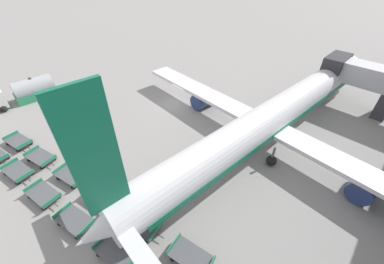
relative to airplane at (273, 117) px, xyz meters
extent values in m
plane|color=gray|center=(-13.90, -1.71, -3.10)|extent=(500.00, 500.00, 0.00)
cube|color=#2D2D33|center=(1.65, 14.69, 1.75)|extent=(2.60, 4.67, 3.14)
cube|color=#38383D|center=(8.87, 14.37, -1.33)|extent=(1.72, 2.81, 3.54)
cylinder|color=white|center=(0.07, 0.64, 0.17)|extent=(8.02, 40.56, 3.54)
sphere|color=white|center=(2.32, 20.72, 0.17)|extent=(3.36, 3.36, 3.36)
cone|color=white|center=(-2.18, -19.44, 0.17)|extent=(3.81, 4.59, 3.36)
cube|color=#146B4C|center=(-2.11, -18.78, 6.07)|extent=(0.57, 2.67, 8.27)
cube|color=white|center=(-2.12, -18.89, 0.70)|extent=(11.34, 2.38, 0.24)
cube|color=white|center=(-0.11, -0.97, -0.63)|extent=(40.38, 7.29, 0.44)
cylinder|color=navy|center=(10.11, -1.71, -1.89)|extent=(2.51, 3.48, 2.16)
cylinder|color=navy|center=(-10.24, 0.57, -1.89)|extent=(2.51, 3.48, 2.16)
cube|color=#146B4C|center=(0.07, 0.64, -0.45)|extent=(7.64, 36.55, 0.64)
cylinder|color=#56565B|center=(1.47, 13.09, -1.64)|extent=(0.24, 0.24, 1.84)
sphere|color=black|center=(1.47, 13.09, -2.55)|extent=(1.09, 1.09, 1.09)
cylinder|color=#56565B|center=(2.27, -3.68, -1.64)|extent=(0.24, 0.24, 1.84)
sphere|color=black|center=(2.27, -3.68, -2.55)|extent=(1.09, 1.09, 1.09)
cylinder|color=#56565B|center=(-3.03, -3.08, -1.64)|extent=(0.24, 0.24, 1.84)
sphere|color=black|center=(-3.03, -3.08, -2.55)|extent=(1.09, 1.09, 1.09)
cube|color=#2D8C5B|center=(-30.75, -14.15, -2.52)|extent=(3.07, 5.66, 1.16)
cylinder|color=#ADB2B7|center=(-30.75, -14.15, -1.34)|extent=(2.98, 5.38, 2.51)
sphere|color=#333338|center=(-30.75, -14.15, -0.08)|extent=(0.44, 0.44, 0.44)
sphere|color=black|center=(-32.39, -18.58, -2.65)|extent=(0.90, 0.90, 0.90)
sphere|color=black|center=(-29.95, -18.81, -2.65)|extent=(0.90, 0.90, 0.90)
sphere|color=black|center=(-31.82, -12.44, -2.65)|extent=(0.90, 0.90, 0.90)
sphere|color=black|center=(-29.38, -12.66, -2.65)|extent=(0.90, 0.90, 0.90)
cube|color=#237F56|center=(-18.56, -22.26, -2.34)|extent=(0.34, 1.72, 0.32)
cube|color=#333338|center=(-18.17, -22.20, -2.67)|extent=(0.70, 0.17, 0.06)
sphere|color=black|center=(-19.09, -21.60, -2.92)|extent=(0.36, 0.36, 0.36)
cube|color=#515459|center=(-15.70, -21.62, -2.55)|extent=(3.33, 2.21, 0.10)
cube|color=#237F56|center=(-14.22, -21.38, -2.34)|extent=(0.36, 1.72, 0.32)
cube|color=#237F56|center=(-17.19, -21.86, -2.34)|extent=(0.36, 1.72, 0.32)
cube|color=#333338|center=(-13.83, -21.31, -2.67)|extent=(0.70, 0.17, 0.06)
sphere|color=black|center=(-14.52, -22.17, -2.92)|extent=(0.36, 0.36, 0.36)
sphere|color=black|center=(-14.75, -20.72, -2.92)|extent=(0.36, 0.36, 0.36)
sphere|color=black|center=(-16.65, -22.52, -2.92)|extent=(0.36, 0.36, 0.36)
sphere|color=black|center=(-16.89, -21.07, -2.92)|extent=(0.36, 0.36, 0.36)
cube|color=#515459|center=(-10.96, -21.09, -2.55)|extent=(3.31, 2.16, 0.10)
cube|color=#237F56|center=(-9.48, -20.87, -2.34)|extent=(0.33, 1.72, 0.32)
cube|color=#237F56|center=(-12.45, -21.31, -2.34)|extent=(0.33, 1.72, 0.32)
cube|color=#333338|center=(-9.09, -20.82, -2.67)|extent=(0.70, 0.16, 0.06)
sphere|color=black|center=(-9.79, -21.66, -2.92)|extent=(0.36, 0.36, 0.36)
sphere|color=black|center=(-10.00, -20.21, -2.92)|extent=(0.36, 0.36, 0.36)
sphere|color=black|center=(-11.93, -21.98, -2.92)|extent=(0.36, 0.36, 0.36)
sphere|color=black|center=(-12.14, -20.52, -2.92)|extent=(0.36, 0.36, 0.36)
cube|color=#515459|center=(-6.38, -20.46, -2.55)|extent=(3.36, 2.26, 0.10)
cube|color=#237F56|center=(-4.90, -20.19, -2.34)|extent=(0.39, 1.72, 0.32)
cube|color=#237F56|center=(-7.86, -20.74, -2.34)|extent=(0.39, 1.72, 0.32)
cube|color=#333338|center=(-4.52, -20.12, -2.67)|extent=(0.70, 0.19, 0.06)
sphere|color=black|center=(-5.18, -20.99, -2.92)|extent=(0.36, 0.36, 0.36)
sphere|color=black|center=(-5.45, -19.54, -2.92)|extent=(0.36, 0.36, 0.36)
sphere|color=black|center=(-7.31, -21.38, -2.92)|extent=(0.36, 0.36, 0.36)
sphere|color=black|center=(-7.58, -19.93, -2.92)|extent=(0.36, 0.36, 0.36)
cube|color=#515459|center=(-1.74, -19.72, -2.55)|extent=(3.26, 2.06, 0.10)
cube|color=#237F56|center=(-0.24, -19.55, -2.34)|extent=(0.27, 1.73, 0.32)
cube|color=#237F56|center=(-3.23, -19.88, -2.34)|extent=(0.27, 1.73, 0.32)
sphere|color=black|center=(-0.74, -18.87, -2.92)|extent=(0.36, 0.36, 0.36)
sphere|color=black|center=(-2.73, -20.57, -2.92)|extent=(0.36, 0.36, 0.36)
sphere|color=black|center=(-2.89, -19.10, -2.92)|extent=(0.36, 0.36, 0.36)
cube|color=#515459|center=(-20.71, -19.95, -2.55)|extent=(3.35, 2.24, 0.10)
cube|color=#237F56|center=(-19.23, -19.68, -2.34)|extent=(0.38, 1.72, 0.32)
cube|color=#237F56|center=(-22.19, -20.21, -2.34)|extent=(0.38, 1.72, 0.32)
cube|color=#333338|center=(-18.84, -19.62, -2.67)|extent=(0.70, 0.18, 0.06)
sphere|color=black|center=(-19.52, -20.48, -2.92)|extent=(0.36, 0.36, 0.36)
sphere|color=black|center=(-19.77, -19.03, -2.92)|extent=(0.36, 0.36, 0.36)
sphere|color=black|center=(-21.65, -20.86, -2.92)|extent=(0.36, 0.36, 0.36)
sphere|color=black|center=(-21.90, -19.41, -2.92)|extent=(0.36, 0.36, 0.36)
cube|color=#515459|center=(-16.09, -19.31, -2.55)|extent=(3.38, 2.32, 0.10)
cube|color=#237F56|center=(-14.62, -19.01, -2.34)|extent=(0.43, 1.71, 0.32)
cube|color=#237F56|center=(-17.57, -19.62, -2.34)|extent=(0.43, 1.71, 0.32)
cube|color=#333338|center=(-14.24, -18.93, -2.67)|extent=(0.70, 0.20, 0.06)
sphere|color=black|center=(-14.88, -19.81, -2.92)|extent=(0.36, 0.36, 0.36)
sphere|color=black|center=(-15.18, -18.37, -2.92)|extent=(0.36, 0.36, 0.36)
sphere|color=black|center=(-17.00, -20.25, -2.92)|extent=(0.36, 0.36, 0.36)
sphere|color=black|center=(-17.30, -18.81, -2.92)|extent=(0.36, 0.36, 0.36)
cube|color=#515459|center=(-11.27, -18.37, -2.55)|extent=(3.37, 2.30, 0.10)
cube|color=#237F56|center=(-9.79, -18.08, -2.34)|extent=(0.42, 1.71, 0.32)
cube|color=#237F56|center=(-12.75, -18.67, -2.34)|extent=(0.42, 1.71, 0.32)
cube|color=#333338|center=(-9.41, -18.00, -2.67)|extent=(0.70, 0.20, 0.06)
sphere|color=black|center=(-10.07, -18.88, -2.92)|extent=(0.36, 0.36, 0.36)
sphere|color=black|center=(-10.35, -17.44, -2.92)|extent=(0.36, 0.36, 0.36)
sphere|color=black|center=(-12.19, -19.31, -2.92)|extent=(0.36, 0.36, 0.36)
sphere|color=black|center=(-12.48, -17.86, -2.92)|extent=(0.36, 0.36, 0.36)
cube|color=#515459|center=(-6.91, -17.78, -2.55)|extent=(3.35, 2.25, 0.10)
cube|color=#237F56|center=(-5.43, -17.51, -2.34)|extent=(0.38, 1.72, 0.32)
cube|color=#237F56|center=(-8.40, -18.04, -2.34)|extent=(0.38, 1.72, 0.32)
cube|color=#333338|center=(-5.05, -17.45, -2.67)|extent=(0.70, 0.18, 0.06)
sphere|color=black|center=(-5.72, -18.31, -2.92)|extent=(0.36, 0.36, 0.36)
sphere|color=black|center=(-5.98, -16.86, -2.92)|extent=(0.36, 0.36, 0.36)
sphere|color=black|center=(-7.85, -18.69, -2.92)|extent=(0.36, 0.36, 0.36)
sphere|color=black|center=(-8.11, -17.24, -2.92)|extent=(0.36, 0.36, 0.36)
cube|color=#515459|center=(-2.17, -17.12, -2.55)|extent=(3.37, 2.31, 0.10)
cube|color=#237F56|center=(-0.69, -16.82, -2.34)|extent=(0.42, 1.71, 0.32)
cube|color=#237F56|center=(-3.65, -17.42, -2.34)|extent=(0.42, 1.71, 0.32)
cube|color=#333338|center=(-0.31, -16.74, -2.67)|extent=(0.70, 0.20, 0.06)
sphere|color=black|center=(-0.96, -17.62, -2.92)|extent=(0.36, 0.36, 0.36)
sphere|color=black|center=(-1.26, -16.18, -2.92)|extent=(0.36, 0.36, 0.36)
sphere|color=black|center=(-3.08, -18.05, -2.92)|extent=(0.36, 0.36, 0.36)
sphere|color=black|center=(-3.38, -16.61, -2.92)|extent=(0.36, 0.36, 0.36)
cube|color=#515459|center=(2.47, -16.33, -2.55)|extent=(3.32, 2.18, 0.10)
cube|color=#237F56|center=(0.98, -16.55, -2.34)|extent=(0.34, 1.72, 0.32)
sphere|color=black|center=(3.43, -15.43, -2.92)|extent=(0.36, 0.36, 0.36)
sphere|color=black|center=(1.51, -17.22, -2.92)|extent=(0.36, 0.36, 0.36)
sphere|color=black|center=(1.29, -15.76, -2.92)|extent=(0.36, 0.36, 0.36)
camera|label=1|loc=(7.71, -22.07, 14.61)|focal=22.00mm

